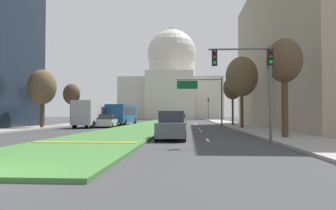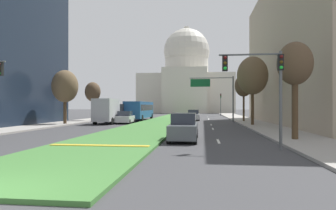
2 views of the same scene
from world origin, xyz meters
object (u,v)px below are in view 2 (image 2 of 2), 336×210
(street_tree_right_near, at_px, (295,66))
(sedan_distant, at_px, (193,115))
(street_tree_right_mid, at_px, (252,76))
(street_tree_left_mid, at_px, (65,87))
(street_tree_left_far, at_px, (93,92))
(city_bus, at_px, (140,109))
(traffic_light_far_right, at_px, (221,101))
(overhead_guide_sign, at_px, (216,89))
(capitol_building, at_px, (186,79))
(traffic_light_near_right, at_px, (264,78))
(sedan_midblock, at_px, (125,118))
(sedan_lead_stopped, at_px, (184,128))
(street_tree_right_far, at_px, (244,86))
(box_truck_delivery, at_px, (108,111))

(street_tree_right_near, bearing_deg, sedan_distant, 105.39)
(street_tree_right_mid, relative_size, sedan_distant, 1.80)
(street_tree_left_mid, xyz_separation_m, street_tree_left_far, (0.18, 8.70, -0.34))
(city_bus, bearing_deg, street_tree_left_mid, -119.89)
(traffic_light_far_right, bearing_deg, overhead_guide_sign, -94.81)
(traffic_light_far_right, bearing_deg, street_tree_right_near, -87.73)
(capitol_building, height_order, traffic_light_near_right, capitol_building)
(traffic_light_near_right, distance_m, sedan_distant, 31.65)
(capitol_building, relative_size, sedan_midblock, 7.39)
(street_tree_right_near, height_order, street_tree_left_mid, street_tree_left_mid)
(street_tree_left_mid, relative_size, sedan_midblock, 1.58)
(city_bus, bearing_deg, sedan_lead_stopped, -71.80)
(capitol_building, height_order, overhead_guide_sign, capitol_building)
(street_tree_right_far, relative_size, sedan_midblock, 1.61)
(sedan_lead_stopped, xyz_separation_m, sedan_midblock, (-8.79, 18.02, -0.08))
(traffic_light_far_right, xyz_separation_m, box_truck_delivery, (-16.21, -31.29, -1.64))
(traffic_light_far_right, bearing_deg, sedan_midblock, -114.68)
(box_truck_delivery, bearing_deg, street_tree_right_near, -43.14)
(overhead_guide_sign, xyz_separation_m, box_truck_delivery, (-14.04, -5.49, -3.00))
(capitol_building, relative_size, street_tree_right_far, 4.60)
(box_truck_delivery, bearing_deg, sedan_distant, 43.46)
(street_tree_left_far, height_order, box_truck_delivery, street_tree_left_far)
(capitol_building, xyz_separation_m, street_tree_right_far, (11.44, -58.95, -6.23))
(street_tree_right_far, xyz_separation_m, box_truck_delivery, (-17.98, -6.33, -3.50))
(traffic_light_near_right, height_order, street_tree_right_mid, street_tree_right_mid)
(street_tree_left_far, bearing_deg, sedan_lead_stopped, -56.89)
(sedan_midblock, bearing_deg, overhead_guide_sign, 22.34)
(street_tree_right_far, distance_m, box_truck_delivery, 19.38)
(capitol_building, bearing_deg, sedan_lead_stopped, -86.99)
(city_bus, bearing_deg, traffic_light_far_right, 57.85)
(traffic_light_near_right, xyz_separation_m, traffic_light_far_right, (0.84, 52.34, -0.48))
(sedan_distant, bearing_deg, street_tree_left_mid, -139.83)
(capitol_building, bearing_deg, street_tree_right_near, -81.99)
(traffic_light_far_right, distance_m, sedan_midblock, 33.89)
(traffic_light_far_right, xyz_separation_m, sedan_distant, (-5.55, -21.19, -2.52))
(sedan_lead_stopped, bearing_deg, sedan_midblock, 116.00)
(capitol_building, xyz_separation_m, traffic_light_near_right, (8.82, -86.33, -7.62))
(street_tree_right_mid, bearing_deg, street_tree_left_far, 159.79)
(capitol_building, xyz_separation_m, box_truck_delivery, (-6.55, -65.28, -9.73))
(traffic_light_near_right, xyz_separation_m, sedan_midblock, (-13.27, 21.64, -3.02))
(street_tree_left_mid, bearing_deg, street_tree_right_mid, 1.37)
(street_tree_left_mid, bearing_deg, street_tree_left_far, 88.84)
(street_tree_right_mid, relative_size, sedan_lead_stopped, 1.76)
(traffic_light_far_right, xyz_separation_m, street_tree_right_far, (1.77, -24.96, 1.87))
(sedan_midblock, distance_m, city_bus, 8.48)
(street_tree_left_mid, relative_size, box_truck_delivery, 1.04)
(overhead_guide_sign, relative_size, street_tree_right_mid, 0.81)
(street_tree_left_mid, bearing_deg, traffic_light_far_right, 58.62)
(street_tree_left_far, bearing_deg, traffic_light_far_right, 50.90)
(street_tree_right_near, height_order, street_tree_right_mid, street_tree_right_mid)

